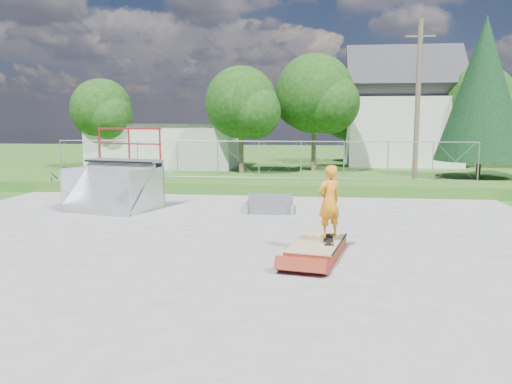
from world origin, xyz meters
The scene contains 19 objects.
ground centered at (0.00, 0.00, 0.00)m, with size 120.00×120.00×0.00m, color #31631C.
concrete_pad centered at (0.00, 0.00, 0.02)m, with size 20.00×16.00×0.04m, color gray.
grass_berm centered at (0.00, 9.50, 0.25)m, with size 24.00×3.00×0.50m, color #31631C.
grind_box centered at (2.80, -1.47, 0.17)m, with size 1.50×2.41×0.33m.
quarter_pipe centered at (-4.61, 3.96, 1.47)m, with size 2.95×2.49×2.95m, color #A6A8AE, non-canonical shape.
flat_bank_ramp centered at (1.12, 4.35, 0.25)m, with size 1.63×1.74×0.50m, color #A6A8AE, non-canonical shape.
skateboard centered at (3.07, -1.40, 0.38)m, with size 0.22×0.80×0.02m, color black.
skater centered at (3.07, -1.40, 1.23)m, with size 0.62×0.41×1.71m, color orange.
concrete_stairs centered at (-8.50, 8.70, 0.40)m, with size 1.50×1.60×0.80m, color gray, non-canonical shape.
chain_link_fence centered at (0.00, 10.50, 1.40)m, with size 20.00×0.06×1.80m, color #95999E, non-canonical shape.
utility_building_flat centered at (-8.00, 22.00, 1.50)m, with size 10.00×6.00×3.00m, color #BBBBB6.
gable_house centered at (9.00, 26.00, 3.84)m, with size 8.40×6.08×8.94m.
utility_pole centered at (7.50, 12.00, 4.00)m, with size 0.24×0.24×8.00m, color brown.
tree_left_near centered at (-1.75, 17.83, 4.24)m, with size 4.76×4.48×6.65m.
tree_center centered at (2.78, 19.81, 4.85)m, with size 5.44×5.12×7.60m.
tree_left_far centered at (-11.77, 19.85, 3.94)m, with size 4.42×4.16×6.18m.
tree_right_far centered at (14.27, 23.82, 4.54)m, with size 5.10×4.80×7.12m.
tree_back_mid centered at (5.21, 27.86, 3.63)m, with size 4.08×3.84×5.70m.
conifer_tree centered at (12.00, 17.00, 5.05)m, with size 5.04×5.04×9.10m.
Camera 1 is at (2.79, -13.05, 3.11)m, focal length 35.00 mm.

